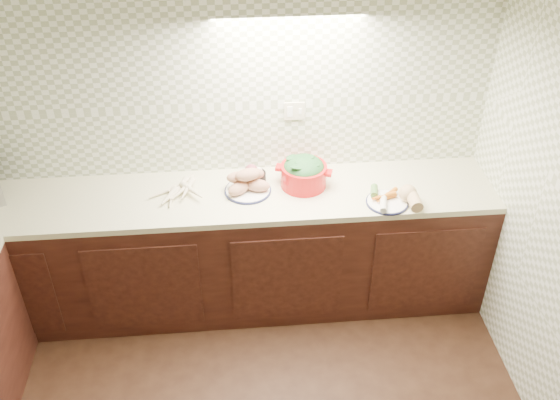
{
  "coord_description": "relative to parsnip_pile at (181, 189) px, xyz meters",
  "views": [
    {
      "loc": [
        0.14,
        -1.72,
        3.17
      ],
      "look_at": [
        0.41,
        1.25,
        1.02
      ],
      "focal_mm": 40.0,
      "sensor_mm": 36.0,
      "label": 1
    }
  ],
  "objects": [
    {
      "name": "sweet_potato_plate",
      "position": [
        0.42,
        -0.01,
        0.03
      ],
      "size": [
        0.3,
        0.3,
        0.17
      ],
      "rotation": [
        0.0,
        0.0,
        0.28
      ],
      "color": "#171B3E",
      "rests_on": "counter"
    },
    {
      "name": "dutch_oven",
      "position": [
        0.78,
        0.02,
        0.07
      ],
      "size": [
        0.37,
        0.37,
        0.2
      ],
      "rotation": [
        0.0,
        0.0,
        -0.29
      ],
      "color": "red",
      "rests_on": "counter"
    },
    {
      "name": "parsnip_pile",
      "position": [
        0.0,
        0.0,
        0.0
      ],
      "size": [
        0.31,
        0.34,
        0.07
      ],
      "color": "beige",
      "rests_on": "counter"
    },
    {
      "name": "onion_bowl",
      "position": [
        0.47,
        0.1,
        0.01
      ],
      "size": [
        0.16,
        0.16,
        0.12
      ],
      "color": "black",
      "rests_on": "counter"
    },
    {
      "name": "veg_plate",
      "position": [
        1.33,
        -0.22,
        0.01
      ],
      "size": [
        0.33,
        0.27,
        0.12
      ],
      "rotation": [
        0.0,
        0.0,
        -0.16
      ],
      "color": "#171B3E",
      "rests_on": "counter"
    },
    {
      "name": "counter",
      "position": [
        -0.49,
        -0.86,
        -0.48
      ],
      "size": [
        3.6,
        3.6,
        0.9
      ],
      "color": "black",
      "rests_on": "ground"
    },
    {
      "name": "room",
      "position": [
        0.19,
        -1.54,
        0.7
      ],
      "size": [
        3.6,
        3.6,
        2.6
      ],
      "color": "black",
      "rests_on": "ground"
    }
  ]
}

